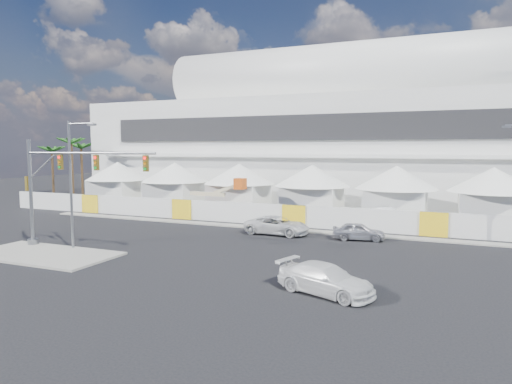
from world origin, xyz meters
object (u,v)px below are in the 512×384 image
at_px(pickup_curb, 277,225).
at_px(lot_car_a, 387,216).
at_px(pickup_near, 326,279).
at_px(traffic_mast, 55,187).
at_px(sedan_silver, 359,231).
at_px(streetlight_median, 73,176).
at_px(boom_lift, 203,204).
at_px(lot_car_c, 188,207).

distance_m(pickup_curb, lot_car_a, 11.58).
relative_size(pickup_curb, lot_car_a, 1.11).
distance_m(pickup_near, traffic_mast, 20.77).
bearing_deg(sedan_silver, traffic_mast, 110.77).
relative_size(streetlight_median, boom_lift, 1.09).
height_order(sedan_silver, lot_car_a, lot_car_a).
relative_size(pickup_curb, boom_lift, 0.67).
xyz_separation_m(lot_car_a, streetlight_median, (-19.07, -19.56, 4.47)).
distance_m(sedan_silver, traffic_mast, 22.89).
xyz_separation_m(sedan_silver, lot_car_a, (1.17, 8.23, 0.12)).
xyz_separation_m(sedan_silver, pickup_near, (0.93, -14.10, 0.05)).
relative_size(pickup_near, lot_car_c, 0.96).
relative_size(pickup_near, lot_car_a, 1.04).
bearing_deg(sedan_silver, pickup_near, 173.58).
xyz_separation_m(traffic_mast, boom_lift, (1.13, 19.23, -3.38)).
distance_m(sedan_silver, streetlight_median, 21.68).
bearing_deg(boom_lift, pickup_near, -43.39).
distance_m(sedan_silver, lot_car_a, 8.31).
relative_size(pickup_curb, lot_car_c, 1.03).
bearing_deg(boom_lift, pickup_curb, -29.17).
height_order(sedan_silver, pickup_curb, pickup_curb).
distance_m(lot_car_c, streetlight_median, 19.37).
height_order(pickup_curb, streetlight_median, streetlight_median).
xyz_separation_m(lot_car_c, streetlight_median, (2.17, -18.71, 4.51)).
bearing_deg(streetlight_median, boom_lift, 90.94).
height_order(sedan_silver, boom_lift, boom_lift).
relative_size(lot_car_c, traffic_mast, 0.47).
relative_size(pickup_curb, pickup_near, 1.07).
distance_m(sedan_silver, lot_car_c, 21.39).
bearing_deg(lot_car_a, pickup_near, -157.76).
bearing_deg(streetlight_median, lot_car_c, 96.60).
bearing_deg(lot_car_a, lot_car_c, 115.12).
xyz_separation_m(sedan_silver, pickup_curb, (-6.72, -0.25, 0.07)).
bearing_deg(lot_car_c, boom_lift, -97.50).
bearing_deg(traffic_mast, pickup_curb, 41.99).
bearing_deg(boom_lift, lot_car_a, 7.03).
bearing_deg(lot_car_a, boom_lift, 114.66).
relative_size(pickup_near, traffic_mast, 0.45).
height_order(lot_car_c, boom_lift, boom_lift).
bearing_deg(traffic_mast, pickup_near, -6.99).
relative_size(sedan_silver, streetlight_median, 0.45).
distance_m(pickup_curb, pickup_near, 15.83).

